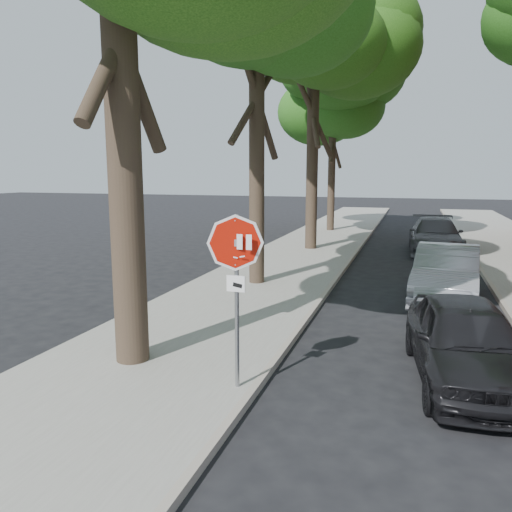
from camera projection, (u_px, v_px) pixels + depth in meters
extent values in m
plane|color=black|center=(282.00, 400.00, 7.36)|extent=(120.00, 120.00, 0.00)
cube|color=gray|center=(298.00, 257.00, 19.37)|extent=(4.00, 55.00, 0.12)
cube|color=#9E9384|center=(351.00, 259.00, 18.76)|extent=(0.12, 55.00, 0.13)
cube|color=#9E9384|center=(478.00, 266.00, 17.45)|extent=(0.12, 55.00, 0.13)
cylinder|color=gray|center=(237.00, 303.00, 7.33)|extent=(0.06, 0.06, 2.60)
cube|color=#99999E|center=(236.00, 243.00, 7.15)|extent=(0.05, 0.06, 0.10)
cylinder|color=#99999E|center=(236.00, 243.00, 7.15)|extent=(0.76, 0.32, 0.82)
cylinder|color=white|center=(235.00, 243.00, 7.13)|extent=(0.76, 0.32, 0.82)
cylinder|color=#B31406|center=(235.00, 243.00, 7.13)|extent=(0.68, 0.29, 0.74)
cube|color=white|center=(221.00, 241.00, 7.18)|extent=(0.08, 0.00, 0.22)
cube|color=white|center=(230.00, 241.00, 7.14)|extent=(0.08, 0.00, 0.22)
cube|color=white|center=(240.00, 242.00, 7.09)|extent=(0.08, 0.00, 0.22)
cube|color=white|center=(249.00, 242.00, 7.05)|extent=(0.08, 0.00, 0.22)
cube|color=silver|center=(228.00, 256.00, 7.18)|extent=(0.08, 0.00, 0.03)
cube|color=silver|center=(235.00, 258.00, 7.15)|extent=(0.08, 0.00, 0.03)
cube|color=silver|center=(242.00, 257.00, 7.12)|extent=(0.08, 0.00, 0.03)
cube|color=white|center=(236.00, 284.00, 7.24)|extent=(0.28, 0.02, 0.24)
cube|color=black|center=(237.00, 285.00, 7.22)|extent=(0.15, 0.00, 0.08)
cylinder|color=black|center=(121.00, 72.00, 7.85)|extent=(0.56, 0.56, 9.50)
cylinder|color=black|center=(257.00, 116.00, 13.90)|extent=(0.44, 0.44, 9.50)
ellipsoid|color=#215413|center=(257.00, 14.00, 13.45)|extent=(4.39, 4.39, 3.51)
ellipsoid|color=#215413|center=(239.00, 39.00, 14.51)|extent=(3.99, 3.99, 3.19)
cylinder|color=black|center=(313.00, 127.00, 20.38)|extent=(0.48, 0.48, 10.00)
ellipsoid|color=#15440D|center=(314.00, 55.00, 19.91)|extent=(4.62, 4.62, 3.70)
ellipsoid|color=#15440D|center=(339.00, 20.00, 18.83)|extent=(3.78, 3.78, 3.02)
ellipsoid|color=#15440D|center=(298.00, 71.00, 21.02)|extent=(4.20, 4.20, 3.36)
cylinder|color=black|center=(332.00, 148.00, 27.13)|extent=(0.40, 0.40, 9.00)
ellipsoid|color=#215413|center=(333.00, 100.00, 26.71)|extent=(4.16, 4.16, 3.33)
ellipsoid|color=#215413|center=(350.00, 78.00, 25.73)|extent=(3.40, 3.40, 2.72)
ellipsoid|color=#215413|center=(322.00, 109.00, 27.71)|extent=(3.78, 3.78, 3.02)
imported|color=black|center=(465.00, 341.00, 7.92)|extent=(2.02, 4.09, 1.34)
imported|color=#9E9FA6|center=(446.00, 274.00, 12.90)|extent=(1.92, 4.48, 1.44)
imported|color=#434347|center=(435.00, 236.00, 20.52)|extent=(2.16, 5.03, 1.44)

